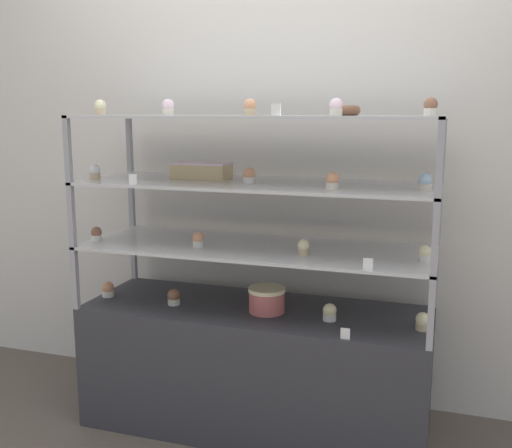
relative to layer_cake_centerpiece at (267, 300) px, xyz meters
The scene contains 30 objects.
ground_plane 0.61m from the layer_cake_centerpiece, 148.35° to the left, with size 20.00×20.00×0.00m, color brown.
back_wall 0.83m from the layer_cake_centerpiece, 97.73° to the left, with size 8.00×0.05×2.60m.
display_base 0.34m from the layer_cake_centerpiece, 148.35° to the left, with size 1.51×0.53×0.55m.
display_riser_lower 0.22m from the layer_cake_centerpiece, 148.35° to the left, with size 1.51×0.53×0.28m.
display_riser_middle 0.49m from the layer_cake_centerpiece, 148.35° to the left, with size 1.51×0.53×0.28m.
display_riser_upper 0.77m from the layer_cake_centerpiece, 148.35° to the left, with size 1.51×0.53×0.28m.
layer_cake_centerpiece is the anchor object (origin of this frame).
sheet_cake_frosted 0.64m from the layer_cake_centerpiece, 164.92° to the left, with size 0.26×0.13×0.07m.
cupcake_0 0.77m from the layer_cake_centerpiece, behind, with size 0.06×0.06×0.07m.
cupcake_1 0.43m from the layer_cake_centerpiece, behind, with size 0.06×0.06×0.07m.
cupcake_2 0.28m from the layer_cake_centerpiece, ahead, with size 0.06×0.06×0.07m.
cupcake_3 0.65m from the layer_cake_centerpiece, ahead, with size 0.06×0.06×0.07m.
price_tag_0 0.43m from the layer_cake_centerpiece, 29.08° to the right, with size 0.04×0.00×0.04m.
cupcake_4 0.82m from the layer_cake_centerpiece, behind, with size 0.05×0.05×0.06m.
cupcake_5 0.39m from the layer_cake_centerpiece, behind, with size 0.05×0.05×0.06m.
cupcake_6 0.31m from the layer_cake_centerpiece, 16.99° to the right, with size 0.05×0.05×0.06m.
cupcake_7 0.69m from the layer_cake_centerpiece, ahead, with size 0.05×0.05×0.06m.
price_tag_1 0.55m from the layer_cake_centerpiece, 24.80° to the right, with size 0.04×0.00×0.04m.
cupcake_8 0.94m from the layer_cake_centerpiece, behind, with size 0.05×0.05×0.07m.
cupcake_9 0.54m from the layer_cake_centerpiece, behind, with size 0.05×0.05×0.07m.
cupcake_10 0.61m from the layer_cake_centerpiece, 18.13° to the right, with size 0.05×0.05×0.07m.
cupcake_11 0.83m from the layer_cake_centerpiece, ahead, with size 0.05×0.05×0.07m.
price_tag_2 0.76m from the layer_cake_centerpiece, 157.67° to the right, with size 0.04×0.00×0.04m.
cupcake_12 1.11m from the layer_cake_centerpiece, behind, with size 0.05×0.05×0.07m.
cupcake_13 0.91m from the layer_cake_centerpiece, 169.23° to the right, with size 0.05×0.05×0.07m.
cupcake_14 0.82m from the layer_cake_centerpiece, 163.65° to the right, with size 0.05×0.05×0.07m.
cupcake_15 0.86m from the layer_cake_centerpiece, 11.72° to the right, with size 0.05×0.05×0.07m.
cupcake_16 1.03m from the layer_cake_centerpiece, ahead, with size 0.05×0.05×0.07m.
price_tag_3 0.83m from the layer_cake_centerpiece, 65.22° to the right, with size 0.04×0.00×0.04m.
donut_glazed 0.86m from the layer_cake_centerpiece, 10.62° to the left, with size 0.12×0.12×0.04m.
Camera 1 is at (0.78, -2.39, 1.41)m, focal length 42.00 mm.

